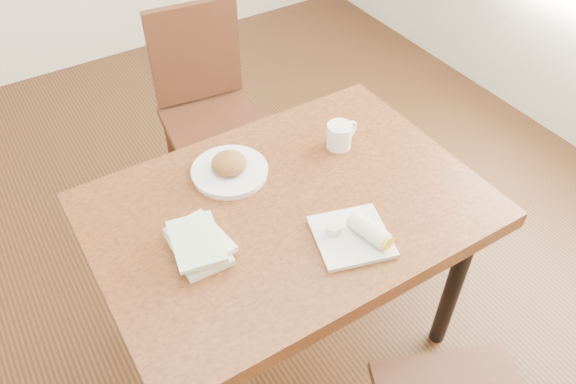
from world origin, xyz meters
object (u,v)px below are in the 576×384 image
chair_far (207,100)px  book_stack (198,243)px  plate_scone (229,169)px  plate_burrito (357,235)px  coffee_mug (340,135)px  table (288,222)px

chair_far → book_stack: bearing=-116.0°
plate_scone → plate_burrito: size_ratio=0.96×
plate_scone → book_stack: plate_scone is taller
chair_far → coffee_mug: size_ratio=7.35×
chair_far → book_stack: 1.07m
plate_scone → book_stack: bearing=-133.0°
table → plate_burrito: (0.09, -0.23, 0.10)m
coffee_mug → table: bearing=-153.6°
chair_far → coffee_mug: (0.16, -0.76, 0.25)m
table → chair_far: (0.14, 0.92, -0.12)m
plate_burrito → plate_scone: bearing=112.1°
coffee_mug → plate_burrito: size_ratio=0.49×
plate_scone → coffee_mug: bearing=-9.4°
coffee_mug → plate_burrito: (-0.21, -0.38, -0.02)m
chair_far → coffee_mug: chair_far is taller
table → plate_burrito: plate_burrito is taller
coffee_mug → chair_far: bearing=102.0°
plate_burrito → book_stack: 0.46m
plate_scone → chair_far: bearing=71.6°
table → coffee_mug: coffee_mug is taller
chair_far → table: bearing=-98.8°
table → plate_scone: 0.26m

